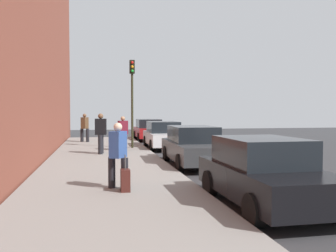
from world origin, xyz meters
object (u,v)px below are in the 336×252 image
object	(u,v)px
pedestrian_blue_coat	(118,153)
pedestrian_brown_coat	(85,127)
rolling_suitcase	(125,180)
parked_car_red	(149,130)
parked_car_white	(163,135)
parked_car_charcoal	(194,146)
parked_car_black	(264,173)
pedestrian_burgundy_coat	(123,132)
traffic_light_pole	(132,89)
pedestrian_black_coat	(101,132)

from	to	relation	value
pedestrian_blue_coat	pedestrian_brown_coat	xyz separation A→B (m)	(-14.63, -1.26, 0.07)
rolling_suitcase	parked_car_red	bearing A→B (deg)	170.16
parked_car_white	parked_car_charcoal	xyz separation A→B (m)	(6.51, 0.01, 0.00)
parked_car_black	pedestrian_burgundy_coat	world-z (taller)	pedestrian_burgundy_coat
traffic_light_pole	pedestrian_brown_coat	bearing A→B (deg)	-149.46
parked_car_charcoal	pedestrian_blue_coat	world-z (taller)	pedestrian_blue_coat
rolling_suitcase	parked_car_white	bearing A→B (deg)	165.24
pedestrian_brown_coat	parked_car_charcoal	bearing A→B (deg)	23.43
parked_car_white	pedestrian_blue_coat	distance (m)	11.40
parked_car_white	pedestrian_black_coat	world-z (taller)	pedestrian_black_coat
pedestrian_black_coat	parked_car_red	bearing A→B (deg)	158.90
parked_car_red	pedestrian_blue_coat	size ratio (longest dim) A/B	2.54
parked_car_white	pedestrian_brown_coat	distance (m)	5.74
parked_car_charcoal	pedestrian_burgundy_coat	distance (m)	5.26
parked_car_red	pedestrian_brown_coat	size ratio (longest dim) A/B	2.36
pedestrian_black_coat	pedestrian_blue_coat	size ratio (longest dim) A/B	1.11
parked_car_red	parked_car_charcoal	world-z (taller)	same
pedestrian_brown_coat	rolling_suitcase	distance (m)	15.10
parked_car_white	parked_car_charcoal	size ratio (longest dim) A/B	0.99
parked_car_red	pedestrian_blue_coat	distance (m)	17.15
parked_car_red	parked_car_black	xyz separation A→B (m)	(18.73, -0.08, -0.00)
pedestrian_brown_coat	traffic_light_pole	xyz separation A→B (m)	(4.40, 2.60, 2.15)
parked_car_red	rolling_suitcase	xyz separation A→B (m)	(17.24, -2.99, -0.34)
parked_car_red	rolling_suitcase	distance (m)	17.50
parked_car_red	parked_car_black	distance (m)	18.73
pedestrian_black_coat	rolling_suitcase	size ratio (longest dim) A/B	2.06
pedestrian_brown_coat	traffic_light_pole	bearing A→B (deg)	30.54
parked_car_red	rolling_suitcase	size ratio (longest dim) A/B	4.71
pedestrian_blue_coat	pedestrian_burgundy_coat	world-z (taller)	pedestrian_burgundy_coat
pedestrian_brown_coat	traffic_light_pole	world-z (taller)	traffic_light_pole
parked_car_red	pedestrian_black_coat	size ratio (longest dim) A/B	2.29
parked_car_charcoal	pedestrian_blue_coat	bearing A→B (deg)	-35.28
pedestrian_burgundy_coat	pedestrian_black_coat	bearing A→B (deg)	-40.49
pedestrian_brown_coat	pedestrian_burgundy_coat	size ratio (longest dim) A/B	1.06
parked_car_red	parked_car_charcoal	xyz separation A→B (m)	(12.41, 0.01, 0.00)
pedestrian_blue_coat	rolling_suitcase	world-z (taller)	pedestrian_blue_coat
parked_car_red	pedestrian_brown_coat	xyz separation A→B (m)	(2.23, -4.40, 0.35)
parked_car_red	parked_car_white	bearing A→B (deg)	-0.03
parked_car_charcoal	rolling_suitcase	xyz separation A→B (m)	(4.83, -3.00, -0.34)
pedestrian_black_coat	pedestrian_blue_coat	distance (m)	7.85
parked_car_charcoal	parked_car_black	world-z (taller)	same
parked_car_white	pedestrian_black_coat	xyz separation A→B (m)	(3.12, -3.48, 0.37)
traffic_light_pole	rolling_suitcase	world-z (taller)	traffic_light_pole
pedestrian_brown_coat	pedestrian_burgundy_coat	bearing A→B (deg)	20.16
pedestrian_brown_coat	rolling_suitcase	world-z (taller)	pedestrian_brown_coat
parked_car_white	pedestrian_blue_coat	bearing A→B (deg)	-15.98
parked_car_red	pedestrian_black_coat	distance (m)	9.68
parked_car_black	pedestrian_blue_coat	distance (m)	3.60
parked_car_red	pedestrian_burgundy_coat	bearing A→B (deg)	-17.12
parked_car_white	rolling_suitcase	bearing A→B (deg)	-14.76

